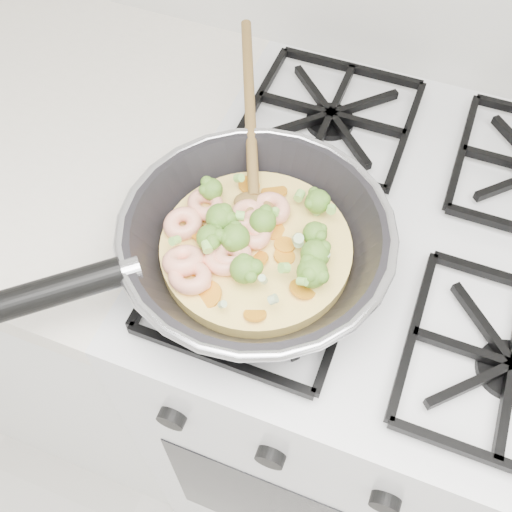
% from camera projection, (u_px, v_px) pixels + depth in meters
% --- Properties ---
extents(stove, '(0.60, 0.60, 0.92)m').
position_uv_depth(stove, '(358.00, 367.00, 1.14)').
color(stove, white).
rests_on(stove, ground).
extents(counter_left, '(1.00, 0.60, 0.90)m').
position_uv_depth(counter_left, '(3.00, 245.00, 1.31)').
color(counter_left, white).
rests_on(counter_left, ground).
extents(skillet, '(0.42, 0.54, 0.10)m').
position_uv_depth(skillet, '(251.00, 242.00, 0.70)').
color(skillet, black).
rests_on(skillet, stove).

